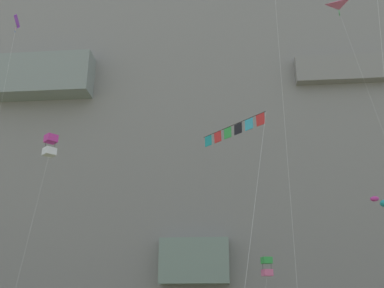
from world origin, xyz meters
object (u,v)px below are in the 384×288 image
Objects in this scene: kite_banner_low_center at (233,135)px; kite_diamond_high_right at (13,41)px; kite_delta_low_left at (342,21)px; kite_box_mid_right at (50,146)px; kite_box_far_left at (267,267)px.

kite_diamond_high_right is at bearing 145.67° from kite_banner_low_center.
kite_diamond_high_right is 1.06× the size of kite_delta_low_left.
kite_banner_low_center is (13.85, -10.19, -3.63)m from kite_box_mid_right.
kite_diamond_high_right reaches higher than kite_banner_low_center.
kite_diamond_high_right is (-20.43, 13.95, 15.92)m from kite_banner_low_center.
kite_box_mid_right is at bearing -29.77° from kite_diamond_high_right.
kite_banner_low_center is 0.42× the size of kite_delta_low_left.
kite_box_far_left is at bearing 82.37° from kite_banner_low_center.
kite_banner_low_center is 24.34m from kite_delta_low_left.
kite_banner_low_center is (-3.09, -23.04, 4.39)m from kite_box_far_left.
kite_box_mid_right is at bearing -142.81° from kite_box_far_left.
kite_diamond_high_right is (-6.58, 3.76, 12.29)m from kite_box_mid_right.
kite_diamond_high_right is (-23.52, -9.09, 20.31)m from kite_box_far_left.
kite_box_far_left is at bearing 37.19° from kite_box_mid_right.
kite_delta_low_left is (30.92, 0.43, 0.68)m from kite_diamond_high_right.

